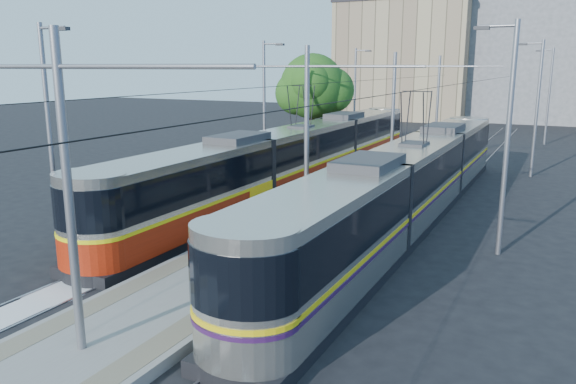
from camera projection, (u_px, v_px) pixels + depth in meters
The scene contains 14 objects.
ground at pixel (189, 297), 16.20m from camera, with size 160.00×160.00×0.00m, color black.
platform at pixel (375, 184), 30.98m from camera, with size 4.00×50.00×0.30m, color gray.
tactile_strip_left at pixel (350, 179), 31.58m from camera, with size 0.70×50.00×0.01m, color gray.
tactile_strip_right at pixel (401, 184), 30.31m from camera, with size 0.70×50.00×0.01m, color gray.
rails at pixel (375, 186), 31.01m from camera, with size 8.71×70.00×0.03m.
track_arrow at pixel (14, 312), 15.16m from camera, with size 1.20×5.00×0.01m, color silver.
tram_left at pixel (301, 157), 30.51m from camera, with size 2.43×32.09×5.50m.
tram_right at pixel (412, 179), 23.72m from camera, with size 2.43×29.39×5.50m.
catenary at pixel (359, 108), 27.54m from camera, with size 9.20×70.00×7.00m.
street_lamps at pixel (398, 106), 33.58m from camera, with size 15.18×38.22×8.00m.
shelter at pixel (363, 180), 25.84m from camera, with size 0.83×1.06×2.05m.
tree at pixel (317, 87), 40.14m from camera, with size 5.11×4.72×7.42m.
building_left at pixel (408, 60), 71.27m from camera, with size 16.32×12.24×14.58m.
building_centre at pixel (548, 50), 67.48m from camera, with size 18.36×14.28×16.89m.
Camera 1 is at (9.36, -12.24, 6.50)m, focal length 35.00 mm.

